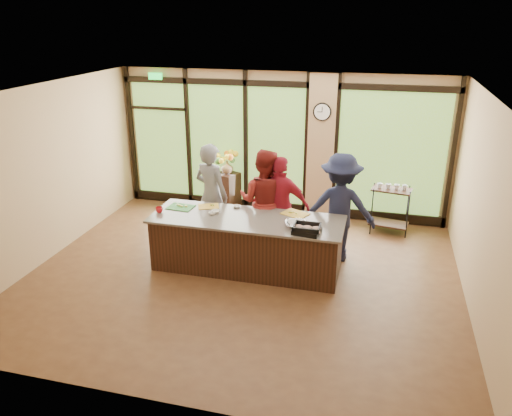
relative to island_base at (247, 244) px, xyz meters
The scene contains 25 objects.
floor 0.53m from the island_base, 90.00° to the right, with size 7.00×7.00×0.00m, color #4F2F1B.
ceiling 2.58m from the island_base, 90.00° to the right, with size 7.00×7.00×0.00m, color white.
back_wall 2.90m from the island_base, 90.00° to the left, with size 7.00×7.00×0.00m, color tan.
left_wall 3.67m from the island_base, behind, with size 6.00×6.00×0.00m, color tan.
right_wall 3.67m from the island_base, ahead, with size 6.00×6.00×0.00m, color tan.
window_wall 2.83m from the island_base, 86.48° to the left, with size 6.90×0.12×3.00m.
island_base is the anchor object (origin of this frame).
countertop 0.46m from the island_base, ahead, with size 3.20×1.10×0.04m, color #70655C.
wall_clock 3.25m from the island_base, 71.68° to the left, with size 0.36×0.04×0.36m.
cook_left 1.31m from the island_base, 138.12° to the left, with size 0.70×0.46×1.93m, color slate.
cook_midleft 0.92m from the island_base, 81.98° to the left, with size 0.92×0.72×1.90m, color maroon.
cook_midright 0.97m from the island_base, 60.80° to the left, with size 1.05×0.44×1.79m, color maroon.
cook_right 1.72m from the island_base, 27.72° to the left, with size 1.24×0.71×1.91m, color #171A33.
roasting_pan 1.23m from the island_base, 18.78° to the right, with size 0.40×0.31×0.07m, color black.
mixing_bowl 1.01m from the island_base, 11.00° to the right, with size 0.34×0.34×0.08m, color silver.
cutting_board_left 1.34m from the island_base, behind, with size 0.44×0.33×0.01m, color #2E7F30.
cutting_board_center 0.98m from the island_base, 156.93° to the left, with size 0.36×0.27×0.01m, color gold.
cutting_board_right 0.97m from the island_base, 26.71° to the left, with size 0.42×0.31×0.01m, color gold.
prep_bowl_near 0.76m from the island_base, behind, with size 0.15×0.15×0.05m, color silver.
prep_bowl_mid 0.78m from the island_base, behind, with size 0.13×0.13×0.04m, color silver.
prep_bowl_far 0.72m from the island_base, 125.09° to the left, with size 0.13×0.13×0.03m, color silver.
red_ramekin 1.60m from the island_base, behind, with size 0.12×0.12×0.10m, color #AE1119.
flower_stand 2.69m from the island_base, 114.39° to the left, with size 0.43×0.43×0.86m, color black.
flower_vase 2.75m from the island_base, 114.39° to the left, with size 0.27×0.27×0.28m, color olive.
bar_cart 3.15m from the island_base, 42.60° to the left, with size 0.80×0.54×1.01m.
Camera 1 is at (2.04, -7.01, 4.08)m, focal length 35.00 mm.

